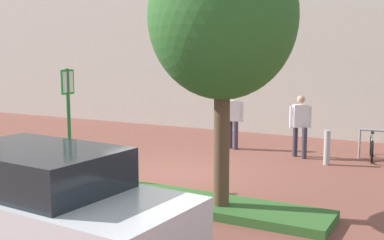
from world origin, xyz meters
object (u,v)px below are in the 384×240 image
object	(u,v)px
bike_at_sign	(75,168)
person_shirt_blue	(300,122)
tree_sidewalk	(223,18)
car_white_hatch	(44,204)
person_shirt_white	(233,117)
bollard_steel	(327,148)
parking_sign_post	(69,110)

from	to	relation	value
bike_at_sign	person_shirt_blue	distance (m)	6.20
tree_sidewalk	bike_at_sign	distance (m)	4.79
car_white_hatch	bike_at_sign	bearing A→B (deg)	125.49
person_shirt_blue	person_shirt_white	bearing A→B (deg)	173.00
bike_at_sign	car_white_hatch	bearing A→B (deg)	-54.51
bike_at_sign	car_white_hatch	size ratio (longest dim) A/B	0.38
bollard_steel	person_shirt_white	distance (m)	3.12
tree_sidewalk	person_shirt_white	world-z (taller)	tree_sidewalk
person_shirt_blue	parking_sign_post	bearing A→B (deg)	-124.24
bollard_steel	person_shirt_blue	bearing A→B (deg)	147.60
parking_sign_post	person_shirt_blue	world-z (taller)	parking_sign_post
bike_at_sign	tree_sidewalk	bearing A→B (deg)	-4.51
car_white_hatch	parking_sign_post	bearing A→B (deg)	126.79
parking_sign_post	person_shirt_blue	bearing A→B (deg)	55.76
tree_sidewalk	car_white_hatch	world-z (taller)	tree_sidewalk
person_shirt_white	car_white_hatch	distance (m)	8.45
bike_at_sign	person_shirt_white	distance (m)	5.52
parking_sign_post	person_shirt_white	distance (m)	5.70
parking_sign_post	bollard_steel	size ratio (longest dim) A/B	2.82
parking_sign_post	bollard_steel	distance (m)	6.54
bike_at_sign	car_white_hatch	distance (m)	3.87
person_shirt_white	car_white_hatch	bearing A→B (deg)	-84.88
bollard_steel	bike_at_sign	bearing A→B (deg)	-134.85
parking_sign_post	bike_at_sign	xyz separation A→B (m)	(-0.04, 0.20, -1.30)
parking_sign_post	person_shirt_white	world-z (taller)	parking_sign_post
bollard_steel	person_shirt_white	world-z (taller)	person_shirt_white
tree_sidewalk	parking_sign_post	distance (m)	4.03
tree_sidewalk	bike_at_sign	bearing A→B (deg)	175.49
bike_at_sign	bollard_steel	bearing A→B (deg)	45.15
bike_at_sign	car_white_hatch	world-z (taller)	car_white_hatch
car_white_hatch	bollard_steel	bearing A→B (deg)	73.75
bike_at_sign	person_shirt_blue	bearing A→B (deg)	54.45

